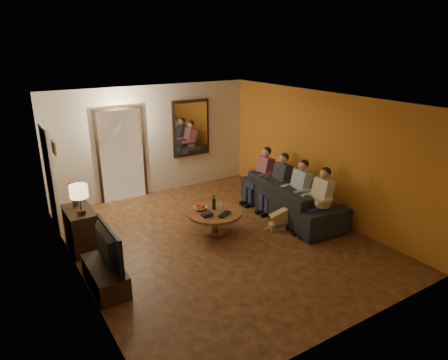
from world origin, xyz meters
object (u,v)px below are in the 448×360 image
person_d (262,177)px  person_a (319,203)px  laptop (227,215)px  tv_stand (105,276)px  dresser (81,229)px  person_c (279,185)px  bowl (201,208)px  sofa (291,198)px  person_b (298,194)px  dog (282,216)px  coffee_table (214,222)px  table_lamp (80,200)px  tv (102,247)px  wine_bottle (214,202)px

person_d → person_a: bearing=-90.0°
person_a → laptop: (-1.64, 0.73, -0.14)m
tv_stand → dresser: bearing=90.0°
person_c → bowl: (-1.92, 0.03, -0.12)m
sofa → person_b: 0.38m
dog → coffee_table: dog is taller
person_c → person_d: bearing=90.0°
table_lamp → person_b: table_lamp is taller
dresser → dog: (3.54, -1.31, -0.10)m
tv_stand → sofa: bearing=7.7°
tv → dog: size_ratio=1.96×
dresser → person_a: size_ratio=0.71×
tv → person_c: size_ratio=0.92×
tv → dog: tv is taller
person_a → dog: bearing=139.7°
tv_stand → laptop: bearing=9.3°
person_d → laptop: (-1.64, -1.07, -0.14)m
person_c → person_d: size_ratio=1.00×
person_d → bowl: bearing=-163.6°
person_c → tv_stand: bearing=-168.0°
person_c → laptop: person_c is taller
sofa → person_a: bearing=179.5°
tv → coffee_table: (2.33, 0.68, -0.45)m
bowl → table_lamp: bearing=172.2°
tv → person_c: (4.07, 0.86, -0.08)m
dresser → table_lamp: bearing=-90.0°
tv → laptop: 2.47m
dog → person_d: bearing=88.8°
person_c → person_d: 0.60m
dresser → laptop: (2.43, -1.02, 0.09)m
tv_stand → person_c: size_ratio=0.90×
tv → sofa: 4.21m
person_a → bowl: 2.29m
dog → laptop: (-1.12, 0.29, 0.18)m
coffee_table → dresser: bearing=162.5°
table_lamp → tv_stand: size_ratio=0.50×
dog → wine_bottle: wine_bottle is taller
tv → dresser: bearing=0.0°
table_lamp → person_c: bearing=-4.6°
table_lamp → person_d: size_ratio=0.45×
wine_bottle → laptop: bearing=-82.5°
coffee_table → wine_bottle: bearing=63.4°
person_c → dog: size_ratio=2.14×
person_d → coffee_table: (-1.74, -0.79, -0.38)m
person_c → dog: 0.97m
dresser → wine_bottle: size_ratio=2.73×
sofa → bowl: bearing=86.4°
tv_stand → person_b: person_b is taller
table_lamp → laptop: bearing=-18.1°
person_b → tv: bearing=-176.3°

